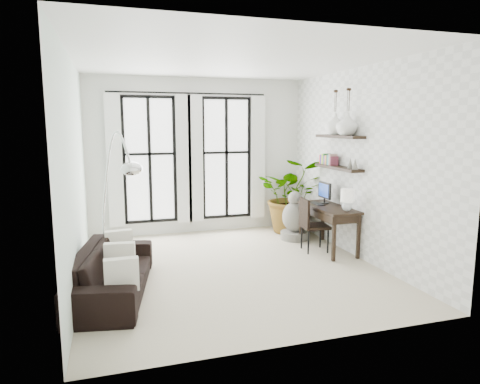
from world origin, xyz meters
name	(u,v)px	position (x,y,z in m)	size (l,w,h in m)	color
floor	(231,268)	(0.00, 0.00, 0.00)	(5.00, 5.00, 0.00)	beige
ceiling	(230,60)	(0.00, 0.00, 3.20)	(5.00, 5.00, 0.00)	white
wall_left	(74,173)	(-2.25, 0.00, 1.60)	(5.00, 5.00, 0.00)	silver
wall_right	(359,164)	(2.25, 0.00, 1.60)	(5.00, 5.00, 0.00)	white
wall_back	(198,156)	(0.00, 2.50, 1.60)	(4.50, 4.50, 0.00)	white
windows	(189,159)	(-0.20, 2.43, 1.56)	(3.26, 0.13, 2.65)	white
wall_shelves	(337,155)	(2.11, 0.49, 1.73)	(0.25, 1.30, 0.60)	black
sofa	(113,271)	(-1.80, -0.54, 0.32)	(2.18, 0.85, 0.64)	black
throw_pillows	(120,257)	(-1.70, -0.54, 0.50)	(0.40, 1.52, 0.40)	white
plant	(293,195)	(1.88, 1.86, 0.79)	(1.42, 1.23, 1.58)	#2D7228
desk	(329,210)	(1.94, 0.40, 0.75)	(0.58, 1.37, 1.20)	black
desk_chair	(310,221)	(1.61, 0.48, 0.55)	(0.50, 0.50, 0.96)	black
arc_lamp	(116,168)	(-1.70, -0.18, 1.66)	(0.71, 0.94, 2.18)	silver
buddha	(294,219)	(1.67, 1.30, 0.41)	(0.54, 0.54, 0.97)	gray
vase_a	(347,124)	(2.11, 0.20, 2.27)	(0.37, 0.37, 0.38)	white
vase_b	(335,124)	(2.11, 0.60, 2.27)	(0.37, 0.37, 0.38)	white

